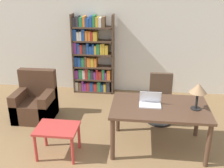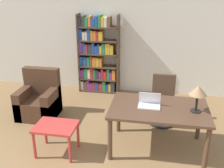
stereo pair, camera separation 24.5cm
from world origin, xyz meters
name	(u,v)px [view 1 (the left image)]	position (x,y,z in m)	size (l,w,h in m)	color
wall_back	(135,36)	(0.00, 4.53, 1.35)	(8.00, 0.06, 2.70)	silver
desk	(159,111)	(0.48, 2.20, 0.64)	(1.49, 0.94, 0.74)	#4C3323
laptop	(150,102)	(0.33, 2.22, 0.78)	(0.33, 0.22, 0.22)	silver
table_lamp	(198,89)	(1.02, 2.17, 1.06)	(0.25, 0.25, 0.41)	black
office_chair	(160,100)	(0.56, 3.10, 0.41)	(0.49, 0.49, 0.92)	black
side_table_blue	(57,132)	(-1.04, 1.81, 0.41)	(0.63, 0.47, 0.48)	#B2332D
armchair	(36,103)	(-1.84, 2.92, 0.30)	(0.72, 0.68, 0.93)	#472D1E
bookshelf	(91,57)	(-0.99, 4.34, 0.86)	(0.96, 0.28, 1.84)	#4C3828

